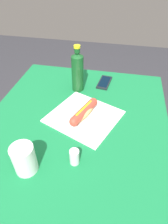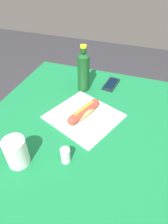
{
  "view_description": "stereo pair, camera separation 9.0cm",
  "coord_description": "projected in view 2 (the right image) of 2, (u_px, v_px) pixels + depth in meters",
  "views": [
    {
      "loc": [
        0.6,
        0.17,
        1.4
      ],
      "look_at": [
        -0.06,
        0.03,
        0.81
      ],
      "focal_mm": 31.37,
      "sensor_mm": 36.0,
      "label": 1
    },
    {
      "loc": [
        0.58,
        0.25,
        1.4
      ],
      "look_at": [
        -0.06,
        0.03,
        0.81
      ],
      "focal_mm": 31.37,
      "sensor_mm": 36.0,
      "label": 2
    }
  ],
  "objects": [
    {
      "name": "soda_bottle",
      "position": [
        83.0,
        71.0,
        1.02
      ],
      "size": [
        0.06,
        0.06,
        0.25
      ],
      "color": "#14471E",
      "rests_on": "dining_table"
    },
    {
      "name": "drinking_cup",
      "position": [
        16.0,
        152.0,
        0.69
      ],
      "size": [
        0.08,
        0.08,
        0.11
      ],
      "primitive_type": "cylinder",
      "color": "white",
      "rests_on": "dining_table"
    },
    {
      "name": "paper_wrapper",
      "position": [
        84.0,
        116.0,
        0.92
      ],
      "size": [
        0.37,
        0.38,
        0.01
      ],
      "primitive_type": "cube",
      "rotation": [
        0.0,
        0.0,
        -0.39
      ],
      "color": "white",
      "rests_on": "dining_table"
    },
    {
      "name": "ground_plane",
      "position": [
        77.0,
        203.0,
        1.39
      ],
      "size": [
        6.0,
        6.0,
        0.0
      ],
      "primitive_type": "plane",
      "color": "#2D2D33",
      "rests_on": "ground"
    },
    {
      "name": "dining_table",
      "position": [
        74.0,
        147.0,
        0.98
      ],
      "size": [
        1.03,
        0.83,
        0.78
      ],
      "color": "brown",
      "rests_on": "ground"
    },
    {
      "name": "salt_shaker",
      "position": [
        65.0,
        155.0,
        0.71
      ],
      "size": [
        0.04,
        0.04,
        0.06
      ],
      "primitive_type": "cylinder",
      "color": "silver",
      "rests_on": "dining_table"
    },
    {
      "name": "cell_phone",
      "position": [
        111.0,
        84.0,
        1.12
      ],
      "size": [
        0.15,
        0.08,
        0.01
      ],
      "color": "black",
      "rests_on": "dining_table"
    },
    {
      "name": "hot_dog",
      "position": [
        84.0,
        112.0,
        0.9
      ],
      "size": [
        0.19,
        0.1,
        0.05
      ],
      "color": "#DBB26B",
      "rests_on": "paper_wrapper"
    }
  ]
}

